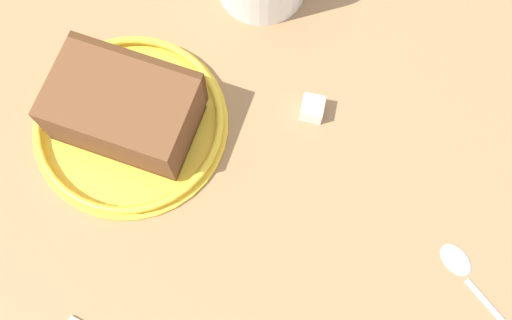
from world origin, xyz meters
The scene contains 5 objects.
ground_plane centered at (0.00, 0.00, -1.29)cm, with size 145.64×145.64×2.59cm, color #936D47.
small_plate centered at (-10.36, -1.66, 0.73)cm, with size 17.20×17.20×1.49cm.
cake_slice centered at (-10.39, -1.40, 3.59)cm, with size 12.52×9.21×5.58cm.
teaspoon centered at (21.69, -1.50, 0.35)cm, with size 12.65×6.94×0.80cm.
sugar_cube centered at (3.39, 6.57, 0.97)cm, with size 1.94×1.94×1.94cm, color white.
Camera 1 is at (7.99, -13.78, 49.81)cm, focal length 42.25 mm.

